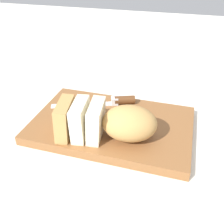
# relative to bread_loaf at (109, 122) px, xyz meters

# --- Properties ---
(ground_plane) EXTENTS (3.00, 3.00, 0.00)m
(ground_plane) POSITION_rel_bread_loaf_xyz_m (0.01, -0.07, -0.07)
(ground_plane) COLOR silver
(cutting_board) EXTENTS (0.43, 0.28, 0.03)m
(cutting_board) POSITION_rel_bread_loaf_xyz_m (0.01, -0.07, -0.06)
(cutting_board) COLOR brown
(cutting_board) RESTS_ON ground_plane
(bread_loaf) EXTENTS (0.26, 0.13, 0.09)m
(bread_loaf) POSITION_rel_bread_loaf_xyz_m (0.00, 0.00, 0.00)
(bread_loaf) COLOR tan
(bread_loaf) RESTS_ON cutting_board
(bread_knife) EXTENTS (0.24, 0.11, 0.03)m
(bread_knife) POSITION_rel_bread_loaf_xyz_m (0.03, -0.16, -0.03)
(bread_knife) COLOR silver
(bread_knife) RESTS_ON cutting_board
(crumb_near_knife) EXTENTS (0.00, 0.00, 0.00)m
(crumb_near_knife) POSITION_rel_bread_loaf_xyz_m (-0.01, -0.12, -0.04)
(crumb_near_knife) COLOR #A8753D
(crumb_near_knife) RESTS_ON cutting_board
(crumb_near_loaf) EXTENTS (0.01, 0.01, 0.01)m
(crumb_near_loaf) POSITION_rel_bread_loaf_xyz_m (0.04, -0.09, -0.04)
(crumb_near_loaf) COLOR #A8753D
(crumb_near_loaf) RESTS_ON cutting_board
(crumb_stray_left) EXTENTS (0.00, 0.00, 0.00)m
(crumb_stray_left) POSITION_rel_bread_loaf_xyz_m (-0.04, -0.08, -0.04)
(crumb_stray_left) COLOR #A8753D
(crumb_stray_left) RESTS_ON cutting_board
(crumb_stray_right) EXTENTS (0.00, 0.00, 0.00)m
(crumb_stray_right) POSITION_rel_bread_loaf_xyz_m (0.08, -0.07, -0.04)
(crumb_stray_right) COLOR #A8753D
(crumb_stray_right) RESTS_ON cutting_board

